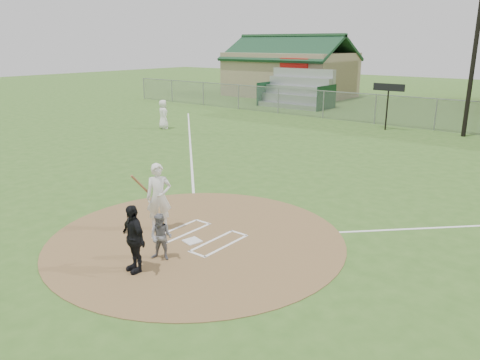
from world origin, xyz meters
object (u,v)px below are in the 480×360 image
Objects in this scene: home_plate at (192,241)px; umpire at (133,238)px; ondeck_player at (163,114)px; batter_at_plate at (159,197)px; catcher at (161,237)px.

home_plate is 2.28m from umpire.
ondeck_player reaches higher than umpire.
ondeck_player is 0.92× the size of batter_at_plate.
home_plate is at bearing -2.35° from batter_at_plate.
ondeck_player reaches higher than catcher.
catcher is 0.72× the size of umpire.
umpire is (0.12, -2.12, 0.84)m from home_plate.
home_plate is 0.21× the size of batter_at_plate.
batter_at_plate reaches higher than catcher.
ondeck_player is at bearing 139.72° from home_plate.
ondeck_player is (-14.16, 14.02, 0.06)m from umpire.
batter_at_plate is (-1.50, 2.18, 0.16)m from umpire.
batter_at_plate is (-1.54, 1.34, 0.40)m from catcher.
home_plate is at bearing 72.85° from catcher.
home_plate is 0.26× the size of umpire.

